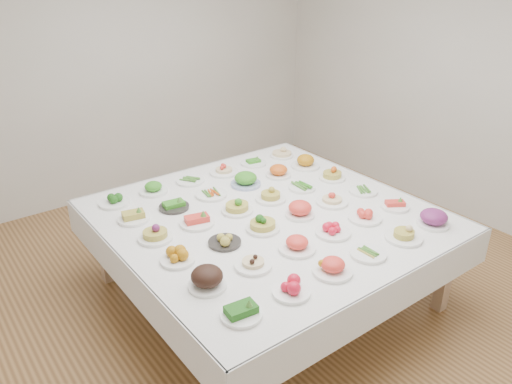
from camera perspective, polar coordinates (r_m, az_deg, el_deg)
room_envelope at (r=3.63m, az=0.98°, el=13.93°), size 5.02×5.02×2.81m
display_table at (r=3.88m, az=1.33°, el=-3.33°), size 2.34×2.34×0.75m
dish_0 at (r=2.81m, az=-1.71°, el=-13.34°), size 0.23×0.23×0.10m
dish_1 at (r=2.97m, az=4.07°, el=-10.81°), size 0.23×0.23×0.11m
dish_2 at (r=3.17m, az=8.80°, el=-8.07°), size 0.25×0.25×0.15m
dish_3 at (r=3.41m, az=12.71°, el=-6.81°), size 0.24×0.24×0.05m
dish_4 at (r=3.63m, az=16.60°, el=-4.25°), size 0.26×0.26×0.15m
dish_5 at (r=3.89m, az=19.66°, el=-2.69°), size 0.26×0.26×0.14m
dish_6 at (r=3.02m, az=-5.63°, el=-9.63°), size 0.26×0.26×0.15m
dish_7 at (r=3.20m, az=-0.33°, el=-7.85°), size 0.24×0.24×0.11m
dish_8 at (r=3.38m, az=4.72°, el=-5.73°), size 0.25×0.25×0.13m
dish_9 at (r=3.60m, az=8.81°, el=-4.06°), size 0.25×0.25×0.11m
dish_10 at (r=3.84m, az=12.35°, el=-2.58°), size 0.25×0.25×0.10m
dish_11 at (r=4.08m, az=15.60°, el=-1.32°), size 0.22×0.22×0.09m
dish_12 at (r=3.29m, az=-8.98°, el=-7.11°), size 0.22×0.22×0.11m
dish_13 at (r=3.44m, az=-3.62°, el=-5.30°), size 0.23×0.23×0.10m
dish_14 at (r=3.60m, az=0.77°, el=-3.32°), size 0.24×0.24×0.15m
dish_15 at (r=3.81m, az=5.05°, el=-1.94°), size 0.22×0.22×0.13m
dish_16 at (r=4.03m, az=8.72°, el=-0.40°), size 0.27×0.27×0.15m
dish_17 at (r=4.28m, az=12.15°, el=0.21°), size 0.23×0.23×0.05m
dish_18 at (r=3.55m, az=-11.50°, el=-4.28°), size 0.26×0.25×0.15m
dish_19 at (r=3.71m, az=-6.77°, el=-2.96°), size 0.26×0.26×0.12m
dish_20 at (r=3.85m, az=-2.19°, el=-1.29°), size 0.26×0.25×0.15m
dish_21 at (r=4.04m, az=1.68°, el=-0.20°), size 0.24×0.24×0.13m
dish_22 at (r=4.27m, az=5.28°, el=0.66°), size 0.23×0.23×0.06m
dish_23 at (r=4.47m, az=8.73°, el=2.29°), size 0.24×0.23×0.15m
dish_24 at (r=3.85m, az=-13.84°, el=-2.58°), size 0.24×0.24×0.10m
dish_25 at (r=3.97m, az=-9.38°, el=-1.30°), size 0.23×0.23×0.11m
dish_26 at (r=4.14m, az=-5.14°, el=-0.20°), size 0.26×0.26×0.05m
dish_27 at (r=4.30m, az=-1.19°, el=1.72°), size 0.29×0.29×0.16m
dish_28 at (r=4.49m, az=2.59°, el=2.44°), size 0.22×0.22×0.12m
dish_29 at (r=4.70m, az=5.69°, el=3.65°), size 0.26×0.26×0.15m
dish_30 at (r=4.14m, az=-15.93°, el=-0.78°), size 0.24×0.24×0.10m
dish_31 at (r=4.26m, az=-11.66°, el=0.65°), size 0.23×0.23×0.13m
dish_32 at (r=4.42m, az=-7.51°, el=1.37°), size 0.24×0.24×0.05m
dish_33 at (r=4.55m, az=-3.69°, el=2.99°), size 0.30×0.30×0.15m
dish_34 at (r=4.76m, az=-0.29°, el=3.57°), size 0.24×0.24×0.09m
dish_35 at (r=4.95m, az=2.98°, el=4.75°), size 0.23×0.23×0.13m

